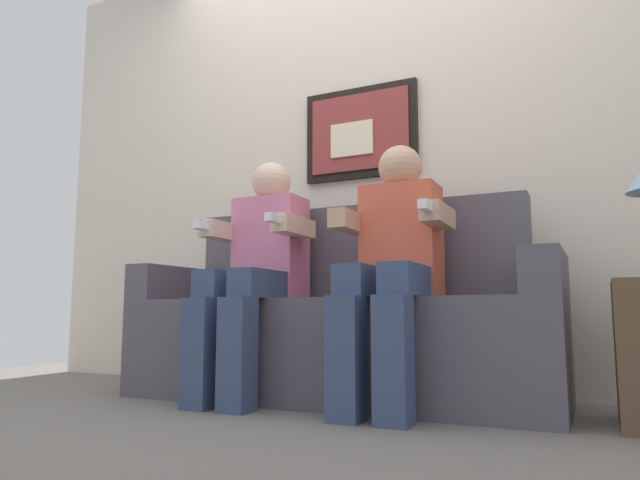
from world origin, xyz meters
TOP-DOWN VIEW (x-y plane):
  - ground_plane at (0.00, 0.00)m, footprint 5.62×5.62m
  - back_wall_assembly at (-0.00, 0.76)m, footprint 4.33×0.10m
  - couch at (0.00, 0.33)m, footprint 1.93×0.58m
  - person_on_left at (-0.32, 0.16)m, footprint 0.46×0.56m
  - person_on_right at (0.32, 0.16)m, footprint 0.46×0.56m

SIDE VIEW (x-z plane):
  - ground_plane at x=0.00m, z-range 0.00..0.00m
  - couch at x=0.00m, z-range -0.14..0.76m
  - person_on_right at x=0.32m, z-range 0.05..1.16m
  - person_on_left at x=-0.32m, z-range 0.05..1.16m
  - back_wall_assembly at x=0.00m, z-range 0.00..2.60m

